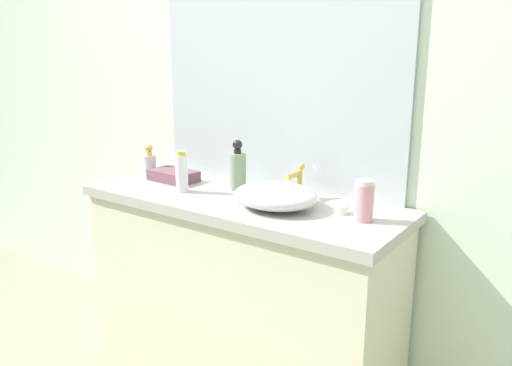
# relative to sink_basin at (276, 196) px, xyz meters

# --- Properties ---
(bathroom_wall_rear) EXTENTS (6.00, 0.06, 2.60)m
(bathroom_wall_rear) POSITION_rel_sink_basin_xyz_m (-0.32, 0.33, 0.38)
(bathroom_wall_rear) COLOR silver
(bathroom_wall_rear) RESTS_ON ground
(vanity_counter) EXTENTS (1.39, 0.51, 0.87)m
(vanity_counter) POSITION_rel_sink_basin_xyz_m (-0.20, 0.03, -0.48)
(vanity_counter) COLOR beige
(vanity_counter) RESTS_ON ground
(wall_mirror_panel) EXTENTS (1.22, 0.01, 1.12)m
(wall_mirror_panel) POSITION_rel_sink_basin_xyz_m (-0.20, 0.29, 0.51)
(wall_mirror_panel) COLOR #B2BCC6
(wall_mirror_panel) RESTS_ON vanity_counter
(sink_basin) EXTENTS (0.34, 0.29, 0.09)m
(sink_basin) POSITION_rel_sink_basin_xyz_m (0.00, 0.00, 0.00)
(sink_basin) COLOR silver
(sink_basin) RESTS_ON vanity_counter
(faucet) EXTENTS (0.03, 0.13, 0.14)m
(faucet) POSITION_rel_sink_basin_xyz_m (-0.00, 0.16, 0.04)
(faucet) COLOR gold
(faucet) RESTS_ON vanity_counter
(soap_dispenser) EXTENTS (0.07, 0.07, 0.22)m
(soap_dispenser) POSITION_rel_sink_basin_xyz_m (-0.28, 0.13, 0.05)
(soap_dispenser) COLOR gray
(soap_dispenser) RESTS_ON vanity_counter
(lotion_bottle) EXTENTS (0.07, 0.07, 0.15)m
(lotion_bottle) POSITION_rel_sink_basin_xyz_m (0.34, 0.05, 0.03)
(lotion_bottle) COLOR pink
(lotion_bottle) RESTS_ON vanity_counter
(perfume_bottle) EXTENTS (0.05, 0.05, 0.18)m
(perfume_bottle) POSITION_rel_sink_basin_xyz_m (-0.45, -0.04, 0.04)
(perfume_bottle) COLOR silver
(perfume_bottle) RESTS_ON vanity_counter
(spray_can) EXTENTS (0.06, 0.06, 0.15)m
(spray_can) POSITION_rel_sink_basin_xyz_m (-0.79, 0.09, 0.02)
(spray_can) COLOR silver
(spray_can) RESTS_ON vanity_counter
(candle_jar) EXTENTS (0.05, 0.05, 0.03)m
(candle_jar) POSITION_rel_sink_basin_xyz_m (0.24, 0.07, -0.03)
(candle_jar) COLOR silver
(candle_jar) RESTS_ON vanity_counter
(folded_hand_towel) EXTENTS (0.23, 0.15, 0.05)m
(folded_hand_towel) POSITION_rel_sink_basin_xyz_m (-0.62, 0.08, -0.02)
(folded_hand_towel) COLOR #714757
(folded_hand_towel) RESTS_ON vanity_counter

